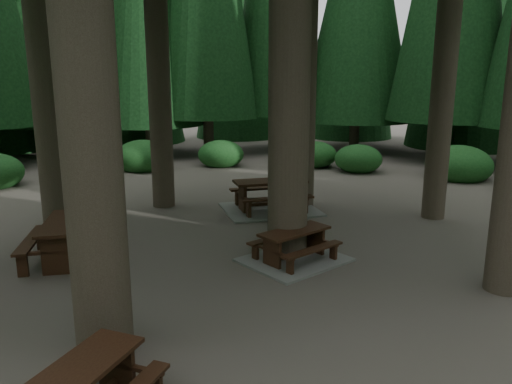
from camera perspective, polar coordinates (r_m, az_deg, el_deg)
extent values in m
plane|color=#4D473E|center=(10.46, -0.35, -7.78)|extent=(80.00, 80.00, 0.00)
cube|color=gray|center=(10.43, 4.40, -7.74)|extent=(2.49, 2.33, 0.05)
cube|color=black|center=(10.22, 4.46, -4.49)|extent=(1.65, 1.22, 0.05)
cube|color=black|center=(10.66, 2.49, -5.18)|extent=(1.48, 0.87, 0.04)
cube|color=black|center=(9.96, 6.51, -6.58)|extent=(1.48, 0.87, 0.04)
cube|color=black|center=(9.93, 1.85, -7.04)|extent=(0.27, 0.45, 0.62)
cube|color=black|center=(9.91, 1.85, -6.76)|extent=(0.61, 1.15, 0.05)
cube|color=black|center=(10.75, 6.79, -5.54)|extent=(0.27, 0.45, 0.62)
cube|color=black|center=(10.73, 6.80, -5.28)|extent=(0.61, 1.15, 0.05)
cube|color=black|center=(10.38, 4.41, -7.07)|extent=(1.19, 0.63, 0.07)
cube|color=black|center=(10.94, -21.16, -3.31)|extent=(0.87, 1.97, 0.06)
cube|color=black|center=(11.17, -24.28, -4.99)|extent=(0.38, 1.95, 0.05)
cube|color=black|center=(10.92, -17.70, -4.82)|extent=(0.38, 1.95, 0.05)
cube|color=black|center=(10.34, -21.74, -6.72)|extent=(0.59, 0.12, 0.77)
cube|color=black|center=(10.32, -21.77, -6.38)|extent=(1.56, 0.18, 0.06)
cube|color=black|center=(11.78, -20.33, -4.22)|extent=(0.59, 0.12, 0.77)
cube|color=black|center=(11.76, -20.35, -3.92)|extent=(1.56, 0.18, 0.06)
cube|color=black|center=(11.12, -20.90, -6.34)|extent=(0.18, 1.61, 0.09)
cube|color=gray|center=(14.23, 1.63, -2.00)|extent=(2.65, 2.21, 0.05)
cube|color=black|center=(14.04, 1.65, 1.22)|extent=(2.04, 0.85, 0.07)
cube|color=black|center=(14.74, 0.86, 0.45)|extent=(2.03, 0.34, 0.06)
cube|color=black|center=(13.49, 2.49, -0.75)|extent=(2.03, 0.34, 0.06)
cube|color=black|center=(13.92, -1.54, -0.73)|extent=(0.11, 0.62, 0.81)
cube|color=black|center=(13.91, -1.54, -0.46)|extent=(0.14, 1.63, 0.07)
cube|color=black|center=(14.39, 4.71, -0.31)|extent=(0.11, 0.62, 0.81)
cube|color=black|center=(14.38, 4.72, -0.05)|extent=(0.14, 1.63, 0.07)
cube|color=black|center=(14.19, 1.63, -1.31)|extent=(1.69, 0.14, 0.09)
cube|color=black|center=(5.95, -19.73, -18.62)|extent=(1.43, 1.68, 0.05)
cube|color=black|center=(6.41, -23.40, -19.29)|extent=(1.10, 1.45, 0.04)
cube|color=black|center=(6.55, -15.67, -18.74)|extent=(0.44, 0.34, 0.64)
cube|color=black|center=(6.52, -15.70, -18.34)|extent=(1.10, 0.80, 0.05)
ellipsoid|color=#1C521C|center=(20.08, 22.14, 2.56)|extent=(2.42, 2.42, 1.49)
ellipsoid|color=#1C521C|center=(20.45, 11.60, 3.44)|extent=(1.90, 1.90, 1.17)
ellipsoid|color=#1C521C|center=(21.29, 6.74, 3.99)|extent=(1.84, 1.84, 1.13)
ellipsoid|color=#1C521C|center=(21.32, -4.04, 4.06)|extent=(1.95, 1.95, 1.20)
ellipsoid|color=#1C521C|center=(20.98, -12.77, 3.62)|extent=(2.31, 2.31, 1.42)
ellipsoid|color=#1C521C|center=(20.42, -18.78, 3.00)|extent=(1.93, 1.93, 1.19)
cone|color=black|center=(32.08, -2.13, 20.83)|extent=(5.34, 5.34, 16.14)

